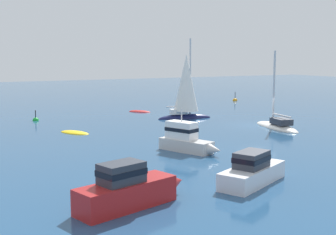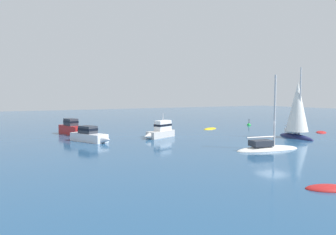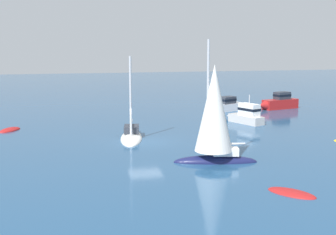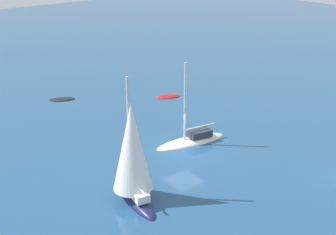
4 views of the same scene
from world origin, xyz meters
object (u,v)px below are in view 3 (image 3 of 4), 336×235
skiff (292,194)px  sloop_1 (131,136)px  powerboat_1 (225,106)px  rib (10,130)px  powerboat (278,102)px  sloop (214,117)px  powerboat_2 (246,115)px

skiff → sloop_1: size_ratio=0.41×
powerboat_1 → sloop_1: sloop_1 is taller
skiff → rib: rib is taller
powerboat → sloop: sloop is taller
powerboat_1 → skiff: bearing=52.0°
powerboat → skiff: bearing=49.2°
skiff → powerboat_2: (5.69, 20.01, 0.77)m
skiff → powerboat_2: bearing=128.6°
sloop → rib: (-13.73, 14.30, -2.92)m
skiff → powerboat_2: size_ratio=0.63×
skiff → sloop: size_ratio=0.35×
powerboat_1 → powerboat_2: powerboat_2 is taller
powerboat → rib: 29.39m
powerboat_1 → rib: bearing=-8.3°
powerboat → rib: bearing=-2.3°
powerboat_2 → rib: (-21.27, 1.17, -0.77)m
skiff → sloop: 7.70m
powerboat → rib: powerboat is taller
powerboat_1 → sloop_1: (-12.24, -12.28, -0.47)m
powerboat → sloop_1: size_ratio=0.79×
skiff → sloop_1: (-5.85, 15.49, 0.16)m
powerboat → sloop_1: 22.69m
powerboat → sloop_1: bearing=17.9°
skiff → rib: (-15.58, 21.18, 0.00)m
powerboat_2 → sloop_1: 12.41m
powerboat_1 → sloop: sloop is taller
powerboat → rib: (-28.54, -6.97, -0.74)m
powerboat → skiff: powerboat is taller
sloop → powerboat: bearing=-113.0°
powerboat_1 → skiff: powerboat_1 is taller
rib → skiff: bearing=67.0°
powerboat → powerboat_1: bearing=-12.7°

